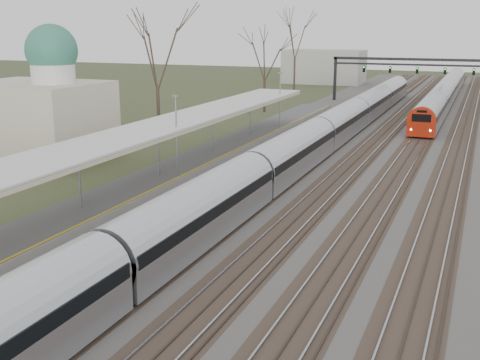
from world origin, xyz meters
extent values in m
cube|color=#474442|center=(0.00, 55.00, 0.05)|extent=(24.00, 160.00, 0.10)
cube|color=#4C3828|center=(-6.00, 55.00, 0.09)|extent=(2.60, 160.00, 0.06)
cube|color=gray|center=(-6.72, 55.00, 0.16)|extent=(0.07, 160.00, 0.12)
cube|color=gray|center=(-5.28, 55.00, 0.16)|extent=(0.07, 160.00, 0.12)
cube|color=#4C3828|center=(-2.50, 55.00, 0.09)|extent=(2.60, 160.00, 0.06)
cube|color=gray|center=(-3.22, 55.00, 0.16)|extent=(0.07, 160.00, 0.12)
cube|color=gray|center=(-1.78, 55.00, 0.16)|extent=(0.07, 160.00, 0.12)
cube|color=#4C3828|center=(1.00, 55.00, 0.09)|extent=(2.60, 160.00, 0.06)
cube|color=gray|center=(0.28, 55.00, 0.16)|extent=(0.07, 160.00, 0.12)
cube|color=gray|center=(1.72, 55.00, 0.16)|extent=(0.07, 160.00, 0.12)
cube|color=#4C3828|center=(4.50, 55.00, 0.09)|extent=(2.60, 160.00, 0.06)
cube|color=gray|center=(3.78, 55.00, 0.16)|extent=(0.07, 160.00, 0.12)
cube|color=gray|center=(5.22, 55.00, 0.16)|extent=(0.07, 160.00, 0.12)
cube|color=#4C3828|center=(8.00, 55.00, 0.09)|extent=(2.60, 160.00, 0.06)
cube|color=gray|center=(7.28, 55.00, 0.16)|extent=(0.07, 160.00, 0.12)
cube|color=gray|center=(8.72, 55.00, 0.16)|extent=(0.07, 160.00, 0.12)
cube|color=#9E9B93|center=(-9.05, 37.50, 0.50)|extent=(3.50, 69.00, 1.00)
cylinder|color=slate|center=(-9.05, 26.00, 2.50)|extent=(0.14, 0.14, 3.00)
cylinder|color=slate|center=(-9.05, 34.00, 2.50)|extent=(0.14, 0.14, 3.00)
cylinder|color=slate|center=(-9.05, 42.00, 2.50)|extent=(0.14, 0.14, 3.00)
cylinder|color=slate|center=(-9.05, 50.00, 2.50)|extent=(0.14, 0.14, 3.00)
cube|color=silver|center=(-9.05, 33.00, 4.05)|extent=(4.10, 50.00, 0.12)
cube|color=#BFB394|center=(-9.05, 33.00, 3.88)|extent=(4.10, 50.00, 0.25)
cube|color=beige|center=(-22.00, 38.00, 3.00)|extent=(10.00, 8.00, 6.00)
cylinder|color=silver|center=(-20.00, 38.00, 7.20)|extent=(3.20, 3.20, 2.50)
sphere|color=#29675A|center=(-20.00, 38.00, 8.40)|extent=(3.80, 3.80, 3.80)
cube|color=black|center=(-10.00, 85.00, 3.00)|extent=(0.35, 0.35, 6.00)
cube|color=black|center=(0.25, 85.00, 5.90)|extent=(21.00, 0.35, 0.35)
cube|color=black|center=(0.25, 85.00, 5.20)|extent=(21.00, 0.25, 0.25)
cube|color=black|center=(-6.00, 84.80, 4.50)|extent=(0.32, 0.22, 0.85)
sphere|color=#0CFF19|center=(-6.00, 84.66, 4.75)|extent=(0.16, 0.16, 0.16)
cube|color=black|center=(-2.50, 84.80, 4.50)|extent=(0.32, 0.22, 0.85)
sphere|color=#0CFF19|center=(-2.50, 84.66, 4.75)|extent=(0.16, 0.16, 0.16)
cube|color=black|center=(1.00, 84.80, 4.50)|extent=(0.32, 0.22, 0.85)
sphere|color=#0CFF19|center=(1.00, 84.66, 4.75)|extent=(0.16, 0.16, 0.16)
cube|color=black|center=(4.50, 84.80, 4.50)|extent=(0.32, 0.22, 0.85)
sphere|color=#0CFF19|center=(4.50, 84.66, 4.75)|extent=(0.16, 0.16, 0.16)
cube|color=black|center=(8.00, 84.80, 4.50)|extent=(0.32, 0.22, 0.85)
sphere|color=#0CFF19|center=(8.00, 84.66, 4.75)|extent=(0.16, 0.16, 0.16)
cylinder|color=#2D231C|center=(-17.00, 48.00, 2.48)|extent=(0.30, 0.30, 4.95)
cube|color=#ADB0B8|center=(-2.50, 48.58, 1.10)|extent=(2.55, 90.00, 1.60)
cylinder|color=#ADB0B8|center=(-2.50, 48.58, 1.75)|extent=(2.60, 89.70, 2.60)
cube|color=black|center=(-2.50, 48.58, 1.85)|extent=(2.62, 89.40, 0.55)
cube|color=black|center=(-2.50, 48.58, 0.17)|extent=(1.80, 89.00, 0.35)
cube|color=#ADB0B8|center=(4.50, 88.10, 1.10)|extent=(2.55, 60.00, 1.60)
cylinder|color=#ADB0B8|center=(4.50, 88.10, 1.75)|extent=(2.60, 59.70, 2.60)
cube|color=black|center=(4.50, 88.10, 1.85)|extent=(2.62, 59.40, 0.55)
cube|color=#9E1C09|center=(4.50, 58.20, 1.05)|extent=(2.55, 0.50, 1.50)
cylinder|color=#9E1C09|center=(4.50, 58.25, 1.75)|extent=(2.60, 0.60, 2.60)
cube|color=black|center=(4.50, 57.98, 2.05)|extent=(1.70, 0.12, 0.70)
sphere|color=white|center=(3.65, 58.00, 0.95)|extent=(0.22, 0.22, 0.22)
sphere|color=white|center=(5.35, 58.00, 0.95)|extent=(0.22, 0.22, 0.22)
cube|color=black|center=(4.50, 88.10, 0.17)|extent=(1.80, 59.00, 0.35)
camera|label=1|loc=(9.74, 1.69, 10.07)|focal=45.00mm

